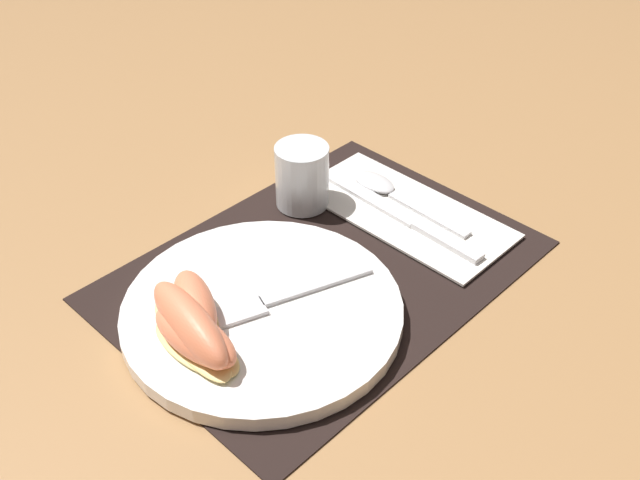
% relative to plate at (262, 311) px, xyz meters
% --- Properties ---
extents(ground_plane, '(3.00, 3.00, 0.00)m').
position_rel_plate_xyz_m(ground_plane, '(0.10, 0.01, -0.01)').
color(ground_plane, '#A37547').
extents(placemat, '(0.44, 0.32, 0.00)m').
position_rel_plate_xyz_m(placemat, '(0.10, 0.01, -0.01)').
color(placemat, black).
rests_on(placemat, ground_plane).
extents(plate, '(0.28, 0.28, 0.02)m').
position_rel_plate_xyz_m(plate, '(0.00, 0.00, 0.00)').
color(plate, white).
rests_on(plate, placemat).
extents(juice_glass, '(0.06, 0.06, 0.08)m').
position_rel_plate_xyz_m(juice_glass, '(0.17, 0.11, 0.03)').
color(juice_glass, silver).
rests_on(juice_glass, placemat).
extents(napkin, '(0.12, 0.25, 0.00)m').
position_rel_plate_xyz_m(napkin, '(0.23, 0.01, -0.01)').
color(napkin, white).
rests_on(napkin, placemat).
extents(knife, '(0.03, 0.23, 0.01)m').
position_rel_plate_xyz_m(knife, '(0.22, 0.00, -0.00)').
color(knife, silver).
rests_on(knife, napkin).
extents(spoon, '(0.04, 0.17, 0.01)m').
position_rel_plate_xyz_m(spoon, '(0.25, 0.05, -0.00)').
color(spoon, silver).
rests_on(spoon, napkin).
extents(fork, '(0.19, 0.08, 0.00)m').
position_rel_plate_xyz_m(fork, '(0.01, -0.00, 0.01)').
color(fork, silver).
rests_on(fork, plate).
extents(citrus_wedge_0, '(0.08, 0.10, 0.04)m').
position_rel_plate_xyz_m(citrus_wedge_0, '(-0.06, 0.03, 0.02)').
color(citrus_wedge_0, '#F4DB84').
rests_on(citrus_wedge_0, plate).
extents(citrus_wedge_1, '(0.06, 0.14, 0.05)m').
position_rel_plate_xyz_m(citrus_wedge_1, '(-0.08, 0.01, 0.03)').
color(citrus_wedge_1, '#F4DB84').
rests_on(citrus_wedge_1, plate).
extents(citrus_wedge_2, '(0.05, 0.11, 0.03)m').
position_rel_plate_xyz_m(citrus_wedge_2, '(-0.08, -0.00, 0.02)').
color(citrus_wedge_2, '#F4DB84').
rests_on(citrus_wedge_2, plate).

